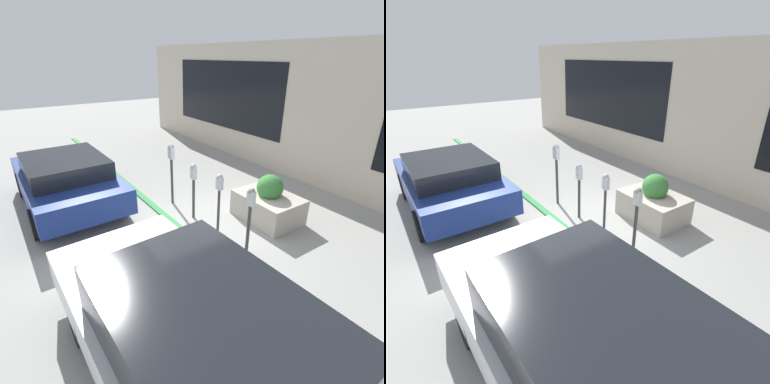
% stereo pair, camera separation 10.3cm
% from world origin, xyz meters
% --- Properties ---
extents(ground_plane, '(40.00, 40.00, 0.00)m').
position_xyz_m(ground_plane, '(0.00, 0.00, 0.00)').
color(ground_plane, '#999993').
extents(curb_strip, '(19.00, 0.16, 0.04)m').
position_xyz_m(curb_strip, '(0.00, 0.08, 0.02)').
color(curb_strip, '#338C47').
rests_on(curb_strip, ground_plane).
extents(building_facade, '(19.00, 0.17, 3.89)m').
position_xyz_m(building_facade, '(0.00, -4.47, 1.95)').
color(building_facade, beige).
rests_on(building_facade, ground_plane).
extents(parking_meter_nearest, '(0.15, 0.13, 1.40)m').
position_xyz_m(parking_meter_nearest, '(-1.34, -0.51, 0.94)').
color(parking_meter_nearest, '#38383D').
rests_on(parking_meter_nearest, ground_plane).
extents(parking_meter_second, '(0.14, 0.12, 1.39)m').
position_xyz_m(parking_meter_second, '(-0.49, -0.47, 0.96)').
color(parking_meter_second, '#38383D').
rests_on(parking_meter_second, ground_plane).
extents(parking_meter_middle, '(0.15, 0.13, 1.33)m').
position_xyz_m(parking_meter_middle, '(0.42, -0.46, 0.90)').
color(parking_meter_middle, '#38383D').
rests_on(parking_meter_middle, ground_plane).
extents(parking_meter_fourth, '(0.18, 0.16, 1.56)m').
position_xyz_m(parking_meter_fourth, '(1.35, -0.44, 1.11)').
color(parking_meter_fourth, '#38383D').
rests_on(parking_meter_fourth, ground_plane).
extents(planter_box, '(1.41, 1.04, 1.10)m').
position_xyz_m(planter_box, '(-0.58, -1.85, 0.40)').
color(planter_box, '#B2A899').
rests_on(planter_box, ground_plane).
extents(parked_car_front, '(4.76, 2.06, 1.49)m').
position_xyz_m(parked_car_front, '(-2.99, 1.74, 0.79)').
color(parked_car_front, silver).
rests_on(parked_car_front, ground_plane).
extents(parked_car_middle, '(3.98, 2.05, 1.31)m').
position_xyz_m(parked_car_middle, '(2.68, 1.79, 0.71)').
color(parked_car_middle, navy).
rests_on(parked_car_middle, ground_plane).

